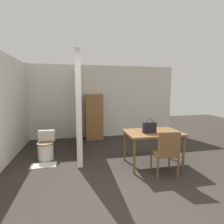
{
  "coord_description": "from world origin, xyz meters",
  "views": [
    {
      "loc": [
        -0.76,
        -2.13,
        1.67
      ],
      "look_at": [
        0.11,
        2.01,
        1.13
      ],
      "focal_mm": 28.0,
      "sensor_mm": 36.0,
      "label": 1
    }
  ],
  "objects_px": {
    "dining_table": "(153,135)",
    "wooden_chair": "(166,152)",
    "wooden_cabinet": "(94,117)",
    "handbag": "(149,127)",
    "toilet": "(46,147)"
  },
  "relations": [
    {
      "from": "wooden_chair",
      "to": "wooden_cabinet",
      "type": "xyz_separation_m",
      "value": [
        -1.08,
        2.9,
        0.27
      ]
    },
    {
      "from": "wooden_cabinet",
      "to": "handbag",
      "type": "bearing_deg",
      "value": -69.13
    },
    {
      "from": "dining_table",
      "to": "wooden_chair",
      "type": "distance_m",
      "value": 0.58
    },
    {
      "from": "dining_table",
      "to": "wooden_cabinet",
      "type": "bearing_deg",
      "value": 114.18
    },
    {
      "from": "dining_table",
      "to": "wooden_cabinet",
      "type": "distance_m",
      "value": 2.58
    },
    {
      "from": "dining_table",
      "to": "wooden_chair",
      "type": "xyz_separation_m",
      "value": [
        0.02,
        -0.55,
        -0.18
      ]
    },
    {
      "from": "dining_table",
      "to": "handbag",
      "type": "xyz_separation_m",
      "value": [
        -0.13,
        -0.09,
        0.2
      ]
    },
    {
      "from": "dining_table",
      "to": "wooden_cabinet",
      "type": "xyz_separation_m",
      "value": [
        -1.06,
        2.35,
        0.08
      ]
    },
    {
      "from": "wooden_cabinet",
      "to": "toilet",
      "type": "bearing_deg",
      "value": -131.68
    },
    {
      "from": "wooden_chair",
      "to": "handbag",
      "type": "bearing_deg",
      "value": 114.08
    },
    {
      "from": "dining_table",
      "to": "toilet",
      "type": "bearing_deg",
      "value": 160.26
    },
    {
      "from": "wooden_chair",
      "to": "toilet",
      "type": "xyz_separation_m",
      "value": [
        -2.41,
        1.41,
        -0.2
      ]
    },
    {
      "from": "dining_table",
      "to": "toilet",
      "type": "xyz_separation_m",
      "value": [
        -2.39,
        0.86,
        -0.39
      ]
    },
    {
      "from": "dining_table",
      "to": "wooden_chair",
      "type": "height_order",
      "value": "wooden_chair"
    },
    {
      "from": "handbag",
      "to": "wooden_chair",
      "type": "bearing_deg",
      "value": -72.38
    }
  ]
}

